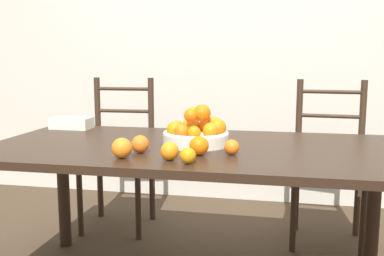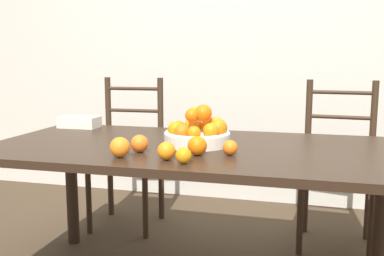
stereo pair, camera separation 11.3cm
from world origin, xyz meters
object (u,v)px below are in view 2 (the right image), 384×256
(chair_left, at_px, (128,157))
(fruit_bowl, at_px, (198,132))
(orange_loose_0, at_px, (140,143))
(chair_right, at_px, (338,169))
(orange_loose_5, at_px, (197,146))
(book_stack, at_px, (79,122))
(orange_loose_1, at_px, (166,151))
(orange_loose_3, at_px, (120,147))
(orange_loose_4, at_px, (184,156))
(orange_loose_2, at_px, (230,148))

(chair_left, bearing_deg, fruit_bowl, -51.08)
(orange_loose_0, distance_m, chair_right, 1.35)
(orange_loose_5, distance_m, book_stack, 1.00)
(orange_loose_1, xyz_separation_m, orange_loose_3, (-0.20, -0.00, 0.01))
(book_stack, bearing_deg, orange_loose_1, -41.66)
(orange_loose_0, height_order, orange_loose_4, orange_loose_0)
(orange_loose_1, height_order, chair_left, chair_left)
(fruit_bowl, height_order, orange_loose_5, fruit_bowl)
(orange_loose_1, height_order, book_stack, orange_loose_1)
(orange_loose_0, bearing_deg, orange_loose_2, 6.21)
(chair_right, bearing_deg, orange_loose_0, -127.76)
(orange_loose_1, distance_m, orange_loose_4, 0.09)
(orange_loose_0, xyz_separation_m, book_stack, (-0.59, 0.55, -0.01))
(fruit_bowl, xyz_separation_m, orange_loose_4, (0.04, -0.37, -0.03))
(orange_loose_1, distance_m, orange_loose_2, 0.27)
(orange_loose_2, distance_m, book_stack, 1.10)
(orange_loose_1, distance_m, chair_right, 1.34)
(orange_loose_3, bearing_deg, orange_loose_0, 70.62)
(orange_loose_5, bearing_deg, book_stack, 146.84)
(orange_loose_3, height_order, book_stack, orange_loose_3)
(orange_loose_0, bearing_deg, orange_loose_4, -32.61)
(orange_loose_5, height_order, book_stack, orange_loose_5)
(orange_loose_1, relative_size, book_stack, 0.33)
(fruit_bowl, relative_size, orange_loose_1, 4.19)
(fruit_bowl, xyz_separation_m, chair_left, (-0.67, 0.76, -0.32))
(fruit_bowl, distance_m, orange_loose_5, 0.23)
(orange_loose_0, relative_size, orange_loose_1, 1.03)
(orange_loose_3, bearing_deg, chair_left, 111.59)
(orange_loose_3, bearing_deg, orange_loose_1, 0.94)
(orange_loose_1, bearing_deg, orange_loose_2, 33.79)
(orange_loose_0, xyz_separation_m, chair_left, (-0.47, 0.98, -0.30))
(fruit_bowl, height_order, orange_loose_2, fruit_bowl)
(book_stack, bearing_deg, orange_loose_2, -27.67)
(fruit_bowl, xyz_separation_m, orange_loose_0, (-0.20, -0.22, -0.02))
(orange_loose_0, height_order, orange_loose_5, orange_loose_5)
(orange_loose_3, relative_size, orange_loose_4, 1.32)
(orange_loose_0, relative_size, chair_left, 0.08)
(orange_loose_0, height_order, orange_loose_3, orange_loose_3)
(orange_loose_2, distance_m, orange_loose_3, 0.45)
(chair_left, xyz_separation_m, chair_right, (1.34, -0.00, 0.00))
(orange_loose_1, bearing_deg, orange_loose_3, -179.06)
(chair_left, bearing_deg, orange_loose_0, -66.86)
(orange_loose_2, distance_m, orange_loose_5, 0.14)
(orange_loose_4, bearing_deg, orange_loose_3, 172.03)
(fruit_bowl, height_order, book_stack, fruit_bowl)
(orange_loose_4, distance_m, orange_loose_5, 0.16)
(orange_loose_3, height_order, chair_right, chair_right)
(book_stack, bearing_deg, orange_loose_5, -33.16)
(orange_loose_5, height_order, chair_left, chair_left)
(fruit_bowl, relative_size, book_stack, 1.37)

